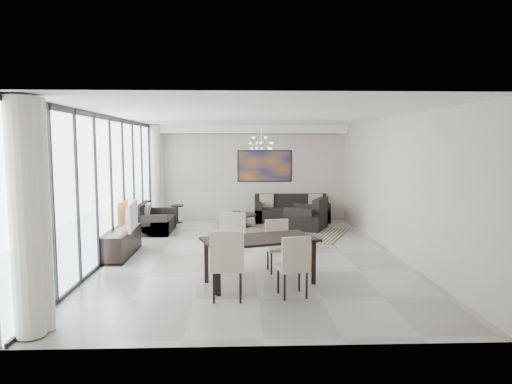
{
  "coord_description": "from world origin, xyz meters",
  "views": [
    {
      "loc": [
        -0.27,
        -9.54,
        2.32
      ],
      "look_at": [
        0.09,
        0.64,
        1.25
      ],
      "focal_mm": 32.0,
      "sensor_mm": 36.0,
      "label": 1
    }
  ],
  "objects_px": {
    "coffee_table": "(239,219)",
    "sofa_main": "(291,212)",
    "dining_table": "(260,243)",
    "tv_console": "(121,243)",
    "television": "(128,216)"
  },
  "relations": [
    {
      "from": "tv_console",
      "to": "dining_table",
      "type": "xyz_separation_m",
      "value": [
        2.82,
        -2.0,
        0.41
      ]
    },
    {
      "from": "sofa_main",
      "to": "dining_table",
      "type": "height_order",
      "value": "sofa_main"
    },
    {
      "from": "coffee_table",
      "to": "dining_table",
      "type": "height_order",
      "value": "dining_table"
    },
    {
      "from": "coffee_table",
      "to": "tv_console",
      "type": "relative_size",
      "value": 0.56
    },
    {
      "from": "coffee_table",
      "to": "television",
      "type": "bearing_deg",
      "value": -124.32
    },
    {
      "from": "dining_table",
      "to": "sofa_main",
      "type": "bearing_deg",
      "value": 78.68
    },
    {
      "from": "coffee_table",
      "to": "sofa_main",
      "type": "bearing_deg",
      "value": 26.18
    },
    {
      "from": "coffee_table",
      "to": "tv_console",
      "type": "xyz_separation_m",
      "value": [
        -2.47,
        -3.4,
        0.08
      ]
    },
    {
      "from": "television",
      "to": "dining_table",
      "type": "xyz_separation_m",
      "value": [
        2.66,
        -2.02,
        -0.15
      ]
    },
    {
      "from": "tv_console",
      "to": "television",
      "type": "relative_size",
      "value": 1.74
    },
    {
      "from": "coffee_table",
      "to": "dining_table",
      "type": "bearing_deg",
      "value": -86.3
    },
    {
      "from": "sofa_main",
      "to": "tv_console",
      "type": "xyz_separation_m",
      "value": [
        -4.05,
        -4.18,
        0.0
      ]
    },
    {
      "from": "coffee_table",
      "to": "sofa_main",
      "type": "height_order",
      "value": "sofa_main"
    },
    {
      "from": "sofa_main",
      "to": "television",
      "type": "bearing_deg",
      "value": -133.1
    },
    {
      "from": "tv_console",
      "to": "coffee_table",
      "type": "bearing_deg",
      "value": 54.0
    }
  ]
}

